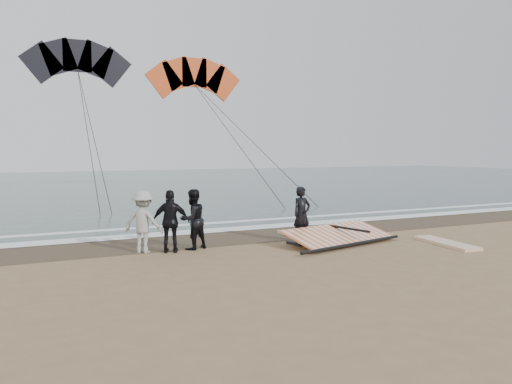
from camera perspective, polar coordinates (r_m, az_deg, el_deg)
ground at (r=13.37m, az=10.73°, el=-7.63°), size 120.00×120.00×0.00m
sea at (r=44.30m, az=-15.30°, el=0.95°), size 120.00×54.00×0.02m
wet_sand at (r=17.14m, az=1.80°, el=-4.78°), size 120.00×2.80×0.01m
foam_near at (r=18.37m, az=-0.20°, el=-4.06°), size 120.00×0.90×0.01m
foam_far at (r=19.91m, az=-2.29°, el=-3.38°), size 120.00×0.45×0.01m
man_main at (r=15.55m, az=5.25°, el=-2.57°), size 0.68×0.50×1.74m
board_white at (r=16.27m, az=20.88°, el=-5.47°), size 0.89×2.37×0.09m
board_cream at (r=16.24m, az=5.77°, el=-5.16°), size 0.75×2.66×0.11m
trio_cluster at (r=14.26m, az=-10.18°, el=-3.27°), size 2.55×1.28×1.76m
sail_rig at (r=15.66m, az=8.86°, el=-5.05°), size 4.13×2.49×0.49m
kite_red at (r=35.61m, az=-7.03°, el=12.47°), size 7.68×6.47×14.68m
kite_dark at (r=34.17m, az=-19.73°, el=13.51°), size 7.50×5.57×13.48m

